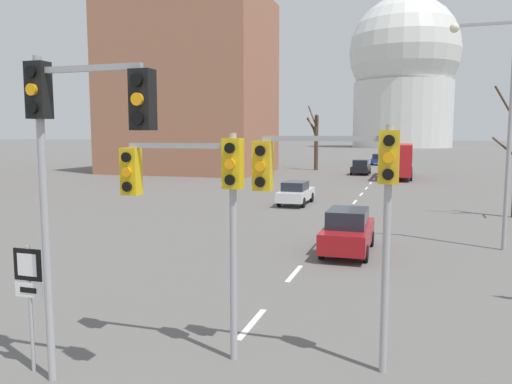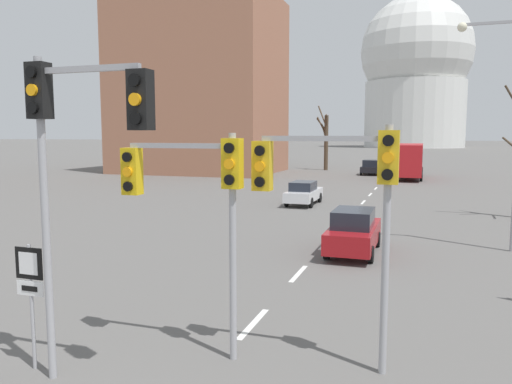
{
  "view_description": "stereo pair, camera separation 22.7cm",
  "coord_description": "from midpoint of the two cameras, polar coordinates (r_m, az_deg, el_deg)",
  "views": [
    {
      "loc": [
        3.46,
        -4.01,
        4.44
      ],
      "look_at": [
        0.53,
        5.44,
        3.3
      ],
      "focal_mm": 35.0,
      "sensor_mm": 36.0,
      "label": 1
    },
    {
      "loc": [
        3.67,
        -3.94,
        4.44
      ],
      "look_at": [
        0.53,
        5.44,
        3.3
      ],
      "focal_mm": 35.0,
      "sensor_mm": 36.0,
      "label": 2
    }
  ],
  "objects": [
    {
      "name": "sedan_near_left",
      "position": [
        57.24,
        13.09,
        2.77
      ],
      "size": [
        1.97,
        4.43,
        1.66
      ],
      "color": "black",
      "rests_on": "ground_plane"
    },
    {
      "name": "lane_stripe_12",
      "position": [
        60.54,
        15.15,
        2.13
      ],
      "size": [
        0.16,
        2.0,
        0.01
      ],
      "primitive_type": "cube",
      "color": "silver",
      "rests_on": "ground_plane"
    },
    {
      "name": "lane_stripe_1",
      "position": [
        12.18,
        0.24,
        -14.8
      ],
      "size": [
        0.16,
        2.0,
        0.01
      ],
      "primitive_type": "cube",
      "color": "silver",
      "rests_on": "ground_plane"
    },
    {
      "name": "traffic_signal_centre_tall",
      "position": [
        9.86,
        -6.39,
        0.44
      ],
      "size": [
        2.57,
        0.34,
        4.48
      ],
      "color": "#9E9EA3",
      "rests_on": "ground_plane"
    },
    {
      "name": "apartment_block_left",
      "position": [
        60.82,
        -6.27,
        11.92
      ],
      "size": [
        18.0,
        14.0,
        20.33
      ],
      "primitive_type": "cube",
      "color": "#9E664C",
      "rests_on": "ground_plane"
    },
    {
      "name": "lane_stripe_3",
      "position": [
        20.57,
        8.19,
        -5.96
      ],
      "size": [
        0.16,
        2.0,
        0.01
      ],
      "primitive_type": "cube",
      "color": "silver",
      "rests_on": "ground_plane"
    },
    {
      "name": "capitol_dome",
      "position": [
        188.27,
        17.82,
        12.92
      ],
      "size": [
        38.24,
        38.24,
        54.01
      ],
      "color": "silver",
      "rests_on": "ground_plane"
    },
    {
      "name": "lane_stripe_10",
      "position": [
        51.59,
        14.54,
        1.42
      ],
      "size": [
        0.16,
        2.0,
        0.01
      ],
      "primitive_type": "cube",
      "color": "silver",
      "rests_on": "ground_plane"
    },
    {
      "name": "lane_stripe_5",
      "position": [
        29.33,
        11.38,
        -2.27
      ],
      "size": [
        0.16,
        2.0,
        0.01
      ],
      "primitive_type": "cube",
      "color": "silver",
      "rests_on": "ground_plane"
    },
    {
      "name": "traffic_signal_near_left",
      "position": [
        9.01,
        -19.5,
        5.83
      ],
      "size": [
        2.35,
        0.34,
        5.77
      ],
      "color": "#9E9EA3",
      "rests_on": "ground_plane"
    },
    {
      "name": "lane_stripe_6",
      "position": [
        33.75,
        12.34,
        -1.14
      ],
      "size": [
        0.16,
        2.0,
        0.01
      ],
      "primitive_type": "cube",
      "color": "silver",
      "rests_on": "ground_plane"
    },
    {
      "name": "traffic_signal_near_right",
      "position": [
        9.35,
        10.29,
        0.77
      ],
      "size": [
        2.72,
        0.34,
        4.62
      ],
      "color": "#9E9EA3",
      "rests_on": "ground_plane"
    },
    {
      "name": "city_bus",
      "position": [
        53.46,
        17.27,
        3.7
      ],
      "size": [
        2.66,
        10.8,
        3.48
      ],
      "color": "red",
      "rests_on": "ground_plane"
    },
    {
      "name": "route_sign_post",
      "position": [
        10.34,
        -23.81,
        -9.72
      ],
      "size": [
        0.6,
        0.08,
        2.41
      ],
      "color": "#9E9EA3",
      "rests_on": "ground_plane"
    },
    {
      "name": "sedan_mid_centre",
      "position": [
        76.02,
        15.02,
        3.61
      ],
      "size": [
        1.92,
        4.36,
        1.64
      ],
      "color": "navy",
      "rests_on": "ground_plane"
    },
    {
      "name": "lane_stripe_2",
      "position": [
        16.3,
        5.29,
        -9.27
      ],
      "size": [
        0.16,
        2.0,
        0.01
      ],
      "primitive_type": "cube",
      "color": "silver",
      "rests_on": "ground_plane"
    },
    {
      "name": "lane_stripe_9",
      "position": [
        47.12,
        14.14,
        0.96
      ],
      "size": [
        0.16,
        2.0,
        0.01
      ],
      "primitive_type": "cube",
      "color": "silver",
      "rests_on": "ground_plane"
    },
    {
      "name": "sedan_near_right",
      "position": [
        31.95,
        5.67,
        -0.08
      ],
      "size": [
        1.71,
        4.35,
        1.49
      ],
      "color": "silver",
      "rests_on": "ground_plane"
    },
    {
      "name": "street_lamp_right",
      "position": [
        21.13,
        27.06,
        8.21
      ],
      "size": [
        2.38,
        0.36,
        8.66
      ],
      "color": "#9E9EA3",
      "rests_on": "ground_plane"
    },
    {
      "name": "lane_stripe_4",
      "position": [
        24.93,
        10.07,
        -3.79
      ],
      "size": [
        0.16,
        2.0,
        0.01
      ],
      "primitive_type": "cube",
      "color": "silver",
      "rests_on": "ground_plane"
    },
    {
      "name": "lane_stripe_7",
      "position": [
        38.2,
        13.08,
        -0.28
      ],
      "size": [
        0.16,
        2.0,
        0.01
      ],
      "primitive_type": "cube",
      "color": "silver",
      "rests_on": "ground_plane"
    },
    {
      "name": "sedan_far_left",
      "position": [
        19.15,
        11.43,
        -4.43
      ],
      "size": [
        1.73,
        4.27,
        1.69
      ],
      "color": "maroon",
      "rests_on": "ground_plane"
    },
    {
      "name": "lane_stripe_8",
      "position": [
        42.65,
        13.67,
        0.4
      ],
      "size": [
        0.16,
        2.0,
        0.01
      ],
      "primitive_type": "cube",
      "color": "silver",
      "rests_on": "ground_plane"
    },
    {
      "name": "lane_stripe_11",
      "position": [
        56.06,
        14.87,
        1.8
      ],
      "size": [
        0.16,
        2.0,
        0.01
      ],
      "primitive_type": "cube",
      "color": "silver",
      "rests_on": "ground_plane"
    },
    {
      "name": "bare_tree_left_near",
      "position": [
        63.56,
        8.06,
        5.98
      ],
      "size": [
        1.77,
        3.07,
        8.15
      ],
      "color": "#473828",
      "rests_on": "ground_plane"
    }
  ]
}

